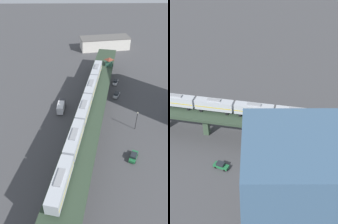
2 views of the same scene
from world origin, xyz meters
The scene contains 10 objects.
ground_plane centered at (0.00, 0.00, 0.00)m, with size 400.00×400.00×0.00m, color #424244.
elevated_viaduct centered at (-0.04, -0.19, 7.09)m, with size 27.08×91.77×8.27m.
subway_train centered at (-3.03, -7.65, 10.81)m, with size 15.53×61.65×4.45m.
signal_hut centered at (8.14, 27.13, 10.07)m, with size 3.81×3.81×3.40m.
street_car_green centered at (10.88, -17.09, 0.94)m, with size 3.47×4.75×1.89m.
street_car_white centered at (11.41, 25.79, 0.94)m, with size 3.08×4.74×1.89m.
street_car_silver centered at (10.47, 15.42, 0.94)m, with size 3.47×4.75×1.89m.
delivery_truck centered at (-11.21, 6.50, 1.76)m, with size 2.78×7.33×3.20m.
street_lamp centered at (13.95, -4.36, 4.11)m, with size 0.44×0.44×6.94m.
warehouse_building centered at (10.43, 67.83, 3.41)m, with size 29.77×14.37×6.80m.
Camera 1 is at (-3.91, -58.58, 48.31)m, focal length 35.00 mm.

